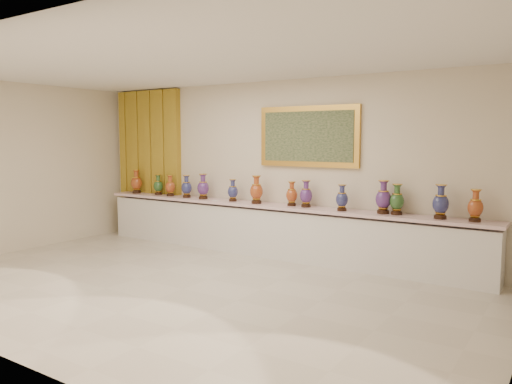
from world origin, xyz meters
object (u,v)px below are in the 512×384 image
(counter, at_px, (271,231))
(vase_2, at_px, (170,187))
(vase_1, at_px, (158,186))
(vase_0, at_px, (136,183))

(counter, relative_size, vase_2, 17.64)
(counter, distance_m, vase_2, 2.37)
(counter, distance_m, vase_1, 2.71)
(vase_2, bearing_deg, vase_1, 174.96)
(vase_0, xyz_separation_m, vase_1, (0.59, 0.02, -0.03))
(counter, xyz_separation_m, vase_2, (-2.28, -0.04, 0.65))
(counter, height_order, vase_2, vase_2)
(vase_0, bearing_deg, counter, 0.49)
(vase_0, height_order, vase_1, vase_0)
(counter, height_order, vase_0, vase_0)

